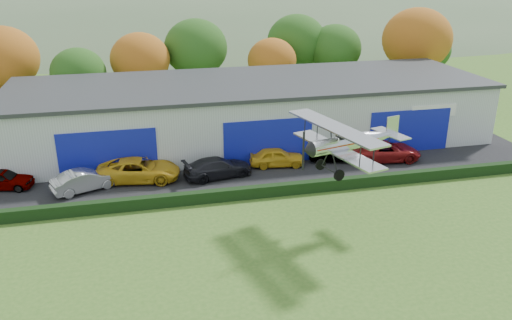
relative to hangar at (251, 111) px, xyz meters
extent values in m
cube|color=black|center=(-2.00, -6.98, -2.63)|extent=(48.00, 9.00, 0.05)
cube|color=black|center=(-2.00, -11.78, -2.26)|extent=(46.00, 0.60, 0.80)
cube|color=#B2B7BC|center=(0.00, 0.02, -0.16)|extent=(40.00, 12.00, 5.00)
cube|color=#2D3033|center=(0.00, 0.02, 2.49)|extent=(40.60, 12.60, 0.30)
cube|color=#131BA0|center=(-12.00, -6.03, -0.86)|extent=(7.00, 0.12, 3.60)
cube|color=#131BA0|center=(0.00, -6.03, -0.86)|extent=(7.00, 0.12, 3.60)
cube|color=#131BA0|center=(12.00, -6.03, -0.86)|extent=(7.00, 0.12, 3.60)
cylinder|color=#3D2614|center=(-22.00, 12.02, -1.08)|extent=(0.36, 0.36, 3.15)
ellipsoid|color=#985112|center=(-22.00, 12.02, 3.37)|extent=(6.84, 6.84, 6.16)
cylinder|color=#3D2614|center=(-15.00, 10.02, -1.43)|extent=(0.36, 0.36, 2.45)
ellipsoid|color=#1E4C14|center=(-15.00, 10.02, 2.03)|extent=(5.32, 5.32, 4.79)
cylinder|color=#3D2614|center=(-9.00, 12.02, -1.26)|extent=(0.36, 0.36, 2.80)
ellipsoid|color=#985112|center=(-9.00, 12.02, 2.70)|extent=(6.08, 6.08, 5.47)
cylinder|color=#3D2614|center=(-3.00, 14.02, -1.08)|extent=(0.36, 0.36, 3.15)
ellipsoid|color=#1E4C14|center=(-3.00, 14.02, 3.37)|extent=(6.84, 6.84, 6.16)
cylinder|color=#3D2614|center=(5.00, 12.02, -1.43)|extent=(0.36, 0.36, 2.45)
ellipsoid|color=#985112|center=(5.00, 12.02, 2.03)|extent=(5.32, 5.32, 4.79)
cylinder|color=#3D2614|center=(13.00, 14.02, -1.26)|extent=(0.36, 0.36, 2.80)
ellipsoid|color=#1E4C14|center=(13.00, 14.02, 2.70)|extent=(6.08, 6.08, 5.47)
cylinder|color=#3D2614|center=(21.00, 10.02, -0.91)|extent=(0.36, 0.36, 3.50)
ellipsoid|color=#985112|center=(21.00, 10.02, 4.04)|extent=(7.60, 7.60, 6.84)
cylinder|color=#3D2614|center=(25.00, 14.02, -1.43)|extent=(0.36, 0.36, 2.45)
ellipsoid|color=#1E4C14|center=(25.00, 14.02, 2.03)|extent=(5.32, 5.32, 4.79)
cylinder|color=#3D2614|center=(9.00, 16.02, -1.08)|extent=(0.36, 0.36, 3.15)
ellipsoid|color=#1E4C14|center=(9.00, 16.02, 3.37)|extent=(6.84, 6.84, 6.16)
ellipsoid|color=#4C6642|center=(15.00, 112.02, -18.06)|extent=(320.00, 196.00, 56.00)
ellipsoid|color=#4C6642|center=(85.00, 112.02, -12.56)|extent=(240.00, 126.00, 36.00)
imported|color=gray|center=(-19.24, -6.47, -1.90)|extent=(4.40, 2.46, 1.42)
imported|color=silver|center=(-13.60, -8.08, -1.86)|extent=(4.78, 3.22, 1.49)
imported|color=gold|center=(-9.93, -7.15, -1.79)|extent=(6.23, 3.58, 1.64)
imported|color=black|center=(-4.27, -7.79, -1.87)|extent=(5.36, 2.95, 1.47)
imported|color=gold|center=(0.54, -6.69, -1.89)|extent=(4.41, 2.21, 1.44)
imported|color=gray|center=(5.40, -6.78, -1.88)|extent=(4.61, 2.46, 1.44)
imported|color=maroon|center=(9.27, -7.45, -1.84)|extent=(5.74, 3.10, 1.53)
cylinder|color=silver|center=(1.51, -16.56, 2.52)|extent=(3.99, 1.89, 0.92)
cone|color=silver|center=(4.47, -15.78, 2.52)|extent=(2.41, 1.47, 0.92)
cone|color=black|center=(-0.62, -17.13, 2.52)|extent=(0.73, 1.02, 0.92)
cube|color=#A71F07|center=(1.80, -16.49, 2.57)|extent=(4.39, 2.01, 0.06)
cube|color=black|center=(2.00, -16.43, 2.95)|extent=(1.34, 0.91, 0.26)
cube|color=silver|center=(1.31, -16.62, 2.21)|extent=(3.13, 7.44, 0.10)
cube|color=silver|center=(1.11, -16.67, 3.59)|extent=(3.33, 7.86, 0.10)
cylinder|color=black|center=(1.55, -19.30, 2.91)|extent=(0.08, 0.08, 1.33)
cylinder|color=black|center=(2.44, -19.07, 2.91)|extent=(0.08, 0.08, 1.33)
cylinder|color=black|center=(0.18, -14.17, 2.91)|extent=(0.08, 0.08, 1.33)
cylinder|color=black|center=(1.07, -13.93, 2.91)|extent=(0.08, 0.08, 1.33)
cylinder|color=black|center=(1.20, -17.01, 3.23)|extent=(0.12, 0.23, 0.76)
cylinder|color=black|center=(1.02, -16.32, 3.23)|extent=(0.12, 0.23, 0.76)
cylinder|color=black|center=(1.03, -17.14, 1.65)|extent=(0.25, 0.71, 1.25)
cylinder|color=black|center=(0.80, -16.30, 1.65)|extent=(0.25, 0.71, 1.25)
cylinder|color=black|center=(0.92, -16.72, 1.04)|extent=(0.57, 1.90, 0.07)
cylinder|color=black|center=(1.15, -17.61, 1.04)|extent=(0.67, 0.31, 0.65)
cylinder|color=black|center=(0.68, -15.83, 1.04)|extent=(0.67, 0.31, 0.65)
cylinder|color=black|center=(5.16, -15.59, 2.26)|extent=(0.38, 0.16, 0.43)
cube|color=silver|center=(5.16, -15.59, 2.57)|extent=(1.57, 2.80, 0.06)
cube|color=silver|center=(5.26, -15.57, 3.08)|extent=(0.90, 0.30, 1.12)
cube|color=black|center=(-0.88, -17.20, 2.52)|extent=(0.09, 0.13, 2.25)
camera|label=1|loc=(-9.58, -43.04, 12.56)|focal=36.73mm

